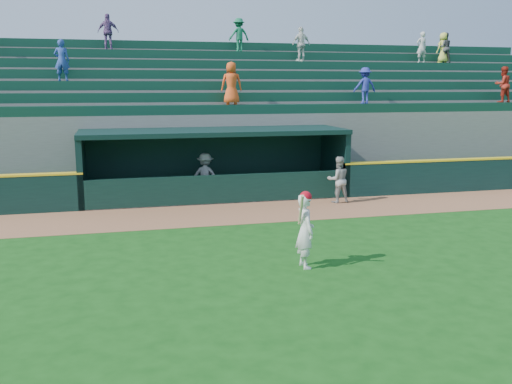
% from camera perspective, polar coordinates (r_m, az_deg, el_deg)
% --- Properties ---
extents(ground, '(120.00, 120.00, 0.00)m').
position_cam_1_polar(ground, '(13.50, 1.67, -6.65)').
color(ground, '#134912').
rests_on(ground, ground).
extents(warning_track, '(40.00, 3.00, 0.01)m').
position_cam_1_polar(warning_track, '(18.10, -2.55, -2.16)').
color(warning_track, '#965E3C').
rests_on(warning_track, ground).
extents(dugout_player_front, '(0.80, 0.63, 1.61)m').
position_cam_1_polar(dugout_player_front, '(19.85, 8.22, 1.23)').
color(dugout_player_front, '#9A9A95').
rests_on(dugout_player_front, ground).
extents(dugout_player_inside, '(1.20, 0.94, 1.63)m').
position_cam_1_polar(dugout_player_inside, '(20.53, -5.08, 1.64)').
color(dugout_player_inside, '#A5A59F').
rests_on(dugout_player_inside, ground).
extents(dugout, '(9.40, 2.80, 2.46)m').
position_cam_1_polar(dugout, '(20.87, -4.29, 3.30)').
color(dugout, slate).
rests_on(dugout, ground).
extents(stands, '(34.50, 6.27, 7.02)m').
position_cam_1_polar(stands, '(25.26, -6.09, 6.91)').
color(stands, slate).
rests_on(stands, ground).
extents(batter_at_plate, '(0.48, 0.80, 1.75)m').
position_cam_1_polar(batter_at_plate, '(12.68, 4.93, -3.73)').
color(batter_at_plate, silver).
rests_on(batter_at_plate, ground).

